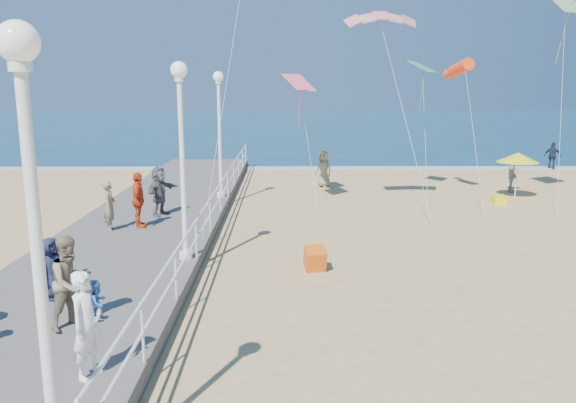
{
  "coord_description": "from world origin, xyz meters",
  "views": [
    {
      "loc": [
        -2.65,
        -14.94,
        5.04
      ],
      "look_at": [
        -2.5,
        2.0,
        1.6
      ],
      "focal_mm": 35.0,
      "sensor_mm": 36.0,
      "label": 1
    }
  ],
  "objects_px": {
    "beach_walker_b": "(553,156)",
    "spectator_1": "(71,282)",
    "toddler_held": "(98,303)",
    "beach_walker_a": "(513,173)",
    "box_kite": "(315,261)",
    "lamp_post_mid": "(182,141)",
    "spectator_5": "(159,191)",
    "lamp_post_far": "(219,121)",
    "beach_umbrella": "(518,158)",
    "spectator_3": "(138,200)",
    "beach_walker_c": "(324,169)",
    "woman_holding_toddler": "(87,324)",
    "lamp_post_near": "(34,217)",
    "spectator_4": "(52,268)",
    "spectator_6": "(110,206)"
  },
  "relations": [
    {
      "from": "toddler_held",
      "to": "beach_walker_c",
      "type": "bearing_deg",
      "value": 4.8
    },
    {
      "from": "woman_holding_toddler",
      "to": "spectator_1",
      "type": "bearing_deg",
      "value": 45.92
    },
    {
      "from": "spectator_1",
      "to": "spectator_4",
      "type": "bearing_deg",
      "value": 66.48
    },
    {
      "from": "spectator_3",
      "to": "beach_walker_c",
      "type": "xyz_separation_m",
      "value": [
        6.96,
        10.11,
        -0.4
      ]
    },
    {
      "from": "box_kite",
      "to": "lamp_post_far",
      "type": "bearing_deg",
      "value": 103.1
    },
    {
      "from": "toddler_held",
      "to": "beach_walker_a",
      "type": "bearing_deg",
      "value": -18.68
    },
    {
      "from": "lamp_post_near",
      "to": "spectator_5",
      "type": "bearing_deg",
      "value": 97.36
    },
    {
      "from": "spectator_4",
      "to": "beach_walker_a",
      "type": "xyz_separation_m",
      "value": [
        16.42,
        15.05,
        -0.16
      ]
    },
    {
      "from": "lamp_post_near",
      "to": "spectator_3",
      "type": "relative_size",
      "value": 2.83
    },
    {
      "from": "lamp_post_mid",
      "to": "toddler_held",
      "type": "distance_m",
      "value": 6.64
    },
    {
      "from": "beach_walker_b",
      "to": "spectator_1",
      "type": "bearing_deg",
      "value": 83.8
    },
    {
      "from": "lamp_post_far",
      "to": "beach_umbrella",
      "type": "xyz_separation_m",
      "value": [
        13.47,
        1.52,
        -1.75
      ]
    },
    {
      "from": "lamp_post_mid",
      "to": "spectator_5",
      "type": "bearing_deg",
      "value": 108.92
    },
    {
      "from": "lamp_post_mid",
      "to": "beach_walker_a",
      "type": "bearing_deg",
      "value": 40.87
    },
    {
      "from": "lamp_post_far",
      "to": "beach_walker_c",
      "type": "relative_size",
      "value": 2.84
    },
    {
      "from": "beach_walker_a",
      "to": "beach_walker_c",
      "type": "relative_size",
      "value": 1.0
    },
    {
      "from": "lamp_post_far",
      "to": "woman_holding_toddler",
      "type": "distance_m",
      "value": 15.65
    },
    {
      "from": "spectator_4",
      "to": "beach_umbrella",
      "type": "bearing_deg",
      "value": -19.76
    },
    {
      "from": "woman_holding_toddler",
      "to": "toddler_held",
      "type": "xyz_separation_m",
      "value": [
        0.15,
        0.15,
        0.31
      ]
    },
    {
      "from": "spectator_5",
      "to": "beach_walker_c",
      "type": "relative_size",
      "value": 0.97
    },
    {
      "from": "woman_holding_toddler",
      "to": "beach_walker_a",
      "type": "height_order",
      "value": "woman_holding_toddler"
    },
    {
      "from": "spectator_5",
      "to": "beach_walker_c",
      "type": "height_order",
      "value": "spectator_5"
    },
    {
      "from": "lamp_post_far",
      "to": "spectator_4",
      "type": "height_order",
      "value": "lamp_post_far"
    },
    {
      "from": "lamp_post_far",
      "to": "spectator_1",
      "type": "height_order",
      "value": "lamp_post_far"
    },
    {
      "from": "spectator_3",
      "to": "box_kite",
      "type": "height_order",
      "value": "spectator_3"
    },
    {
      "from": "beach_walker_b",
      "to": "box_kite",
      "type": "height_order",
      "value": "beach_walker_b"
    },
    {
      "from": "spectator_1",
      "to": "box_kite",
      "type": "distance_m",
      "value": 6.89
    },
    {
      "from": "box_kite",
      "to": "beach_walker_a",
      "type": "bearing_deg",
      "value": 40.38
    },
    {
      "from": "lamp_post_far",
      "to": "toddler_held",
      "type": "distance_m",
      "value": 15.45
    },
    {
      "from": "spectator_3",
      "to": "beach_walker_b",
      "type": "relative_size",
      "value": 1.09
    },
    {
      "from": "lamp_post_mid",
      "to": "spectator_3",
      "type": "xyz_separation_m",
      "value": [
        -2.17,
        3.56,
        -2.32
      ]
    },
    {
      "from": "lamp_post_mid",
      "to": "toddler_held",
      "type": "bearing_deg",
      "value": -92.85
    },
    {
      "from": "lamp_post_mid",
      "to": "lamp_post_far",
      "type": "xyz_separation_m",
      "value": [
        0.0,
        9.0,
        0.0
      ]
    },
    {
      "from": "spectator_1",
      "to": "toddler_held",
      "type": "bearing_deg",
      "value": -114.58
    },
    {
      "from": "spectator_6",
      "to": "beach_walker_b",
      "type": "height_order",
      "value": "spectator_6"
    },
    {
      "from": "beach_walker_a",
      "to": "beach_umbrella",
      "type": "height_order",
      "value": "beach_umbrella"
    },
    {
      "from": "woman_holding_toddler",
      "to": "spectator_5",
      "type": "bearing_deg",
      "value": 25.86
    },
    {
      "from": "woman_holding_toddler",
      "to": "beach_umbrella",
      "type": "height_order",
      "value": "woman_holding_toddler"
    },
    {
      "from": "beach_walker_b",
      "to": "lamp_post_mid",
      "type": "bearing_deg",
      "value": 80.01
    },
    {
      "from": "spectator_1",
      "to": "beach_umbrella",
      "type": "bearing_deg",
      "value": -11.57
    },
    {
      "from": "toddler_held",
      "to": "beach_walker_a",
      "type": "distance_m",
      "value": 23.29
    },
    {
      "from": "toddler_held",
      "to": "box_kite",
      "type": "xyz_separation_m",
      "value": [
        3.9,
        6.38,
        -1.31
      ]
    },
    {
      "from": "lamp_post_far",
      "to": "beach_walker_b",
      "type": "height_order",
      "value": "lamp_post_far"
    },
    {
      "from": "spectator_3",
      "to": "beach_umbrella",
      "type": "xyz_separation_m",
      "value": [
        15.63,
        6.96,
        0.57
      ]
    },
    {
      "from": "spectator_5",
      "to": "box_kite",
      "type": "relative_size",
      "value": 3.04
    },
    {
      "from": "lamp_post_near",
      "to": "spectator_5",
      "type": "height_order",
      "value": "lamp_post_near"
    },
    {
      "from": "spectator_1",
      "to": "spectator_3",
      "type": "xyz_separation_m",
      "value": [
        -0.72,
        8.07,
        0.01
      ]
    },
    {
      "from": "box_kite",
      "to": "lamp_post_mid",
      "type": "bearing_deg",
      "value": 172.39
    },
    {
      "from": "toddler_held",
      "to": "woman_holding_toddler",
      "type": "bearing_deg",
      "value": 154.13
    },
    {
      "from": "spectator_6",
      "to": "beach_umbrella",
      "type": "height_order",
      "value": "beach_umbrella"
    }
  ]
}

